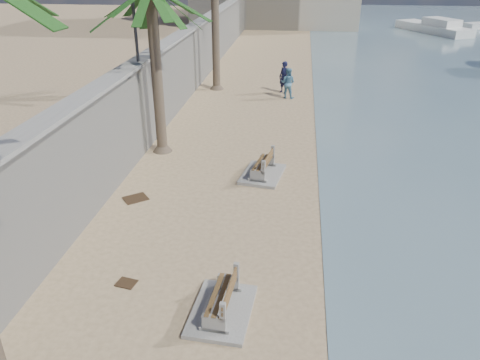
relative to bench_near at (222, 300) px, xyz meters
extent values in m
cube|color=gray|center=(-4.85, 17.47, 1.40)|extent=(0.45, 70.00, 3.50)
cube|color=gray|center=(-4.85, 17.47, 3.20)|extent=(0.80, 70.00, 0.12)
cube|color=gray|center=(0.00, 0.00, -0.30)|extent=(1.45, 2.02, 0.11)
cube|color=gray|center=(0.32, 7.39, -0.30)|extent=(1.68, 2.21, 0.11)
cylinder|color=brown|center=(-3.99, 9.25, 2.77)|extent=(0.42, 0.42, 6.24)
cylinder|color=brown|center=(-3.43, 19.25, 3.70)|extent=(0.44, 0.44, 8.10)
imported|color=#121433|center=(0.60, 18.92, 0.69)|extent=(0.90, 0.87, 2.08)
imported|color=teal|center=(0.86, 17.85, 0.58)|extent=(1.06, 0.93, 1.87)
cube|color=#382616|center=(-3.74, 5.06, -0.34)|extent=(0.96, 0.94, 0.03)
cube|color=#382616|center=(-2.52, 0.73, -0.34)|extent=(0.54, 0.46, 0.03)
camera|label=1|loc=(1.45, -8.15, 7.02)|focal=35.00mm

